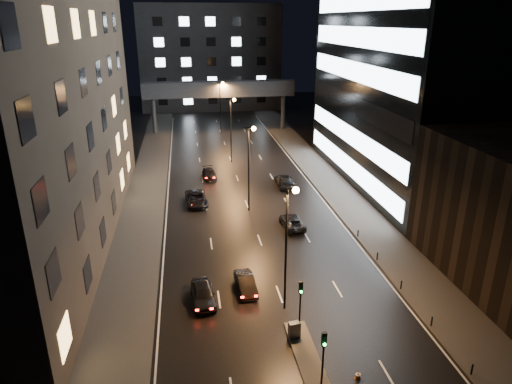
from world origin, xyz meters
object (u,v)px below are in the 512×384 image
car_away_c (196,198)px  utility_cabinet (294,330)px  car_away_b (246,283)px  car_toward_b (285,181)px  car_toward_a (292,222)px  car_away_a (203,294)px  car_away_d (209,174)px

car_away_c → utility_cabinet: bearing=-80.9°
car_away_b → car_toward_b: size_ratio=0.74×
car_toward_a → car_away_c: bearing=-42.6°
car_away_b → car_toward_a: bearing=55.7°
car_away_a → car_toward_a: size_ratio=0.96×
car_away_b → car_away_c: car_away_c is taller
car_away_c → car_away_d: (2.16, 9.73, -0.11)m
car_away_c → utility_cabinet: size_ratio=4.40×
car_toward_b → utility_cabinet: (-6.09, -31.37, -0.01)m
car_away_b → car_toward_a: 13.37m
car_toward_a → car_toward_b: car_toward_b is taller
car_away_a → car_away_d: size_ratio=1.01×
car_away_d → car_toward_b: (9.94, -5.02, 0.14)m
car_away_b → car_away_d: 29.69m
car_away_d → car_away_c: bearing=-106.5°
car_away_b → car_away_a: bearing=-166.5°
car_away_b → car_away_d: size_ratio=0.91×
car_away_a → utility_cabinet: car_away_a is taller
car_toward_a → utility_cabinet: bearing=74.2°
car_away_a → car_toward_a: bearing=46.6°
car_away_c → car_toward_a: car_away_c is taller
utility_cabinet → car_toward_a: bearing=68.7°
car_away_d → utility_cabinet: size_ratio=3.59×
car_toward_b → car_toward_a: bearing=82.8°
car_away_a → car_away_c: (0.16, 21.10, -0.01)m
car_away_a → utility_cabinet: 8.31m
car_away_a → car_away_b: (3.61, 1.16, -0.10)m
car_away_c → car_away_a: bearing=-94.1°
car_away_b → car_toward_a: car_away_b is taller
car_away_b → utility_cabinet: 7.20m
car_away_b → car_away_d: (-1.28, 29.66, -0.02)m
car_away_d → utility_cabinet: bearing=-87.9°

